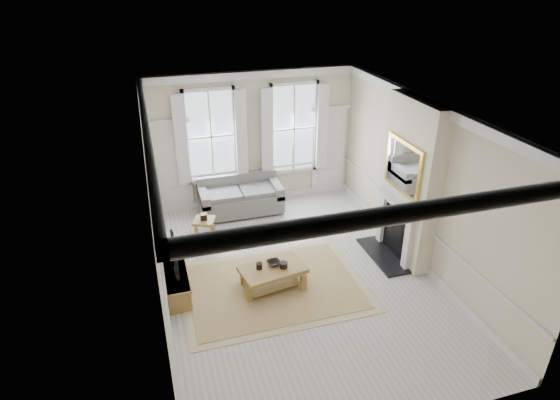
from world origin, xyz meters
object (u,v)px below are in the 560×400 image
object	(u,v)px
sofa	(240,198)
tv_stand	(177,283)
coffee_table	(273,271)
side_table	(204,224)

from	to	relation	value
sofa	tv_stand	bearing A→B (deg)	-122.60
sofa	coffee_table	bearing A→B (deg)	-91.28
side_table	tv_stand	bearing A→B (deg)	-114.34
side_table	tv_stand	distance (m)	1.91
sofa	side_table	world-z (taller)	sofa
side_table	coffee_table	size ratio (longest dim) A/B	0.44
coffee_table	side_table	bearing A→B (deg)	105.50
side_table	coffee_table	xyz separation A→B (m)	(1.00, -2.10, -0.06)
sofa	tv_stand	size ratio (longest dim) A/B	1.60
side_table	tv_stand	size ratio (longest dim) A/B	0.46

